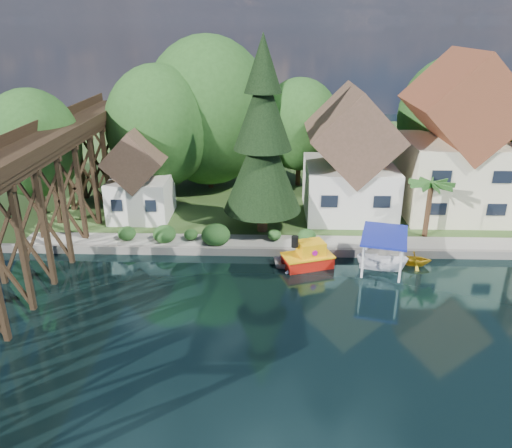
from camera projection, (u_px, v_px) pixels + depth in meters
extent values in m
plane|color=black|center=(266.00, 313.00, 30.22)|extent=(140.00, 140.00, 0.00)
cube|color=#2E491D|center=(270.00, 162.00, 61.59)|extent=(140.00, 52.00, 0.50)
cube|color=slate|center=(321.00, 252.00, 37.39)|extent=(60.00, 0.40, 0.62)
cube|color=gray|center=(345.00, 243.00, 38.45)|extent=(50.00, 2.60, 0.06)
cube|color=black|center=(19.00, 229.00, 32.13)|extent=(4.00, 0.36, 8.00)
cube|color=black|center=(41.00, 211.00, 35.09)|extent=(4.00, 0.36, 8.00)
cube|color=black|center=(59.00, 196.00, 38.05)|extent=(4.00, 0.36, 8.00)
cube|color=black|center=(74.00, 184.00, 41.01)|extent=(4.00, 0.36, 8.00)
cube|color=black|center=(88.00, 173.00, 43.97)|extent=(4.00, 0.36, 8.00)
cube|color=black|center=(99.00, 163.00, 46.93)|extent=(4.00, 0.36, 8.00)
cube|color=black|center=(110.00, 155.00, 49.89)|extent=(4.00, 0.36, 8.00)
cube|color=black|center=(119.00, 147.00, 52.86)|extent=(4.00, 0.36, 8.00)
cube|color=black|center=(2.00, 156.00, 33.24)|extent=(0.35, 44.00, 0.35)
cube|color=black|center=(54.00, 156.00, 33.14)|extent=(0.35, 44.00, 0.35)
cube|color=black|center=(28.00, 152.00, 33.07)|extent=(4.00, 44.00, 0.30)
cube|color=black|center=(56.00, 144.00, 32.81)|extent=(0.12, 44.00, 0.80)
cube|color=silver|center=(348.00, 189.00, 43.78)|extent=(7.50, 8.00, 4.50)
cube|color=#4D3829|center=(352.00, 133.00, 41.91)|extent=(7.64, 8.64, 7.64)
cube|color=black|center=(329.00, 201.00, 40.02)|extent=(1.35, 0.08, 1.00)
cube|color=black|center=(382.00, 202.00, 39.90)|extent=(1.35, 0.08, 1.00)
cube|color=beige|center=(452.00, 177.00, 43.61)|extent=(8.50, 8.50, 6.50)
cube|color=brown|center=(463.00, 104.00, 41.23)|extent=(8.65, 9.18, 8.65)
cube|color=black|center=(440.00, 188.00, 39.59)|extent=(1.53, 0.08, 1.00)
cube|color=black|center=(500.00, 189.00, 39.45)|extent=(1.53, 0.08, 1.00)
cube|color=silver|center=(141.00, 197.00, 43.10)|extent=(5.00, 5.00, 3.50)
cube|color=#4D3829|center=(138.00, 157.00, 41.76)|extent=(5.09, 5.40, 5.09)
cube|color=black|center=(117.00, 205.00, 40.73)|extent=(0.90, 0.08, 1.00)
cube|color=black|center=(151.00, 206.00, 40.65)|extent=(0.90, 0.08, 1.00)
cylinder|color=#382314|center=(163.00, 177.00, 47.05)|extent=(0.50, 0.50, 4.50)
ellipsoid|color=#22491A|center=(159.00, 127.00, 45.25)|extent=(4.40, 4.40, 5.06)
cylinder|color=#382314|center=(210.00, 164.00, 50.55)|extent=(0.50, 0.50, 4.95)
ellipsoid|color=#22491A|center=(208.00, 112.00, 48.58)|extent=(5.00, 5.00, 5.75)
cylinder|color=#382314|center=(298.00, 166.00, 51.39)|extent=(0.50, 0.50, 4.05)
ellipsoid|color=#22491A|center=(300.00, 125.00, 49.77)|extent=(4.00, 4.00, 4.60)
cylinder|color=#382314|center=(445.00, 165.00, 50.87)|extent=(0.50, 0.50, 4.50)
ellipsoid|color=#22491A|center=(452.00, 118.00, 49.08)|extent=(4.60, 4.60, 5.29)
cylinder|color=#382314|center=(41.00, 192.00, 43.72)|extent=(0.50, 0.50, 4.05)
ellipsoid|color=#22491A|center=(33.00, 144.00, 42.10)|extent=(4.00, 4.00, 4.60)
ellipsoid|color=#1C4318|center=(164.00, 232.00, 38.48)|extent=(1.98, 1.98, 1.53)
ellipsoid|color=#1C4318|center=(191.00, 233.00, 38.77)|extent=(1.54, 1.54, 1.19)
ellipsoid|color=#1C4318|center=(216.00, 233.00, 38.15)|extent=(2.20, 2.20, 1.70)
ellipsoid|color=#1C4318|center=(127.00, 232.00, 38.79)|extent=(1.76, 1.76, 1.36)
ellipsoid|color=#1C4318|center=(274.00, 234.00, 38.67)|extent=(1.54, 1.54, 1.19)
ellipsoid|color=#1C4318|center=(307.00, 235.00, 38.29)|extent=(1.76, 1.76, 1.36)
cylinder|color=#382314|center=(262.00, 214.00, 40.30)|extent=(0.84, 0.84, 2.81)
cone|color=black|center=(263.00, 164.00, 38.70)|extent=(6.18, 6.18, 7.49)
cone|color=black|center=(263.00, 109.00, 37.11)|extent=(4.50, 4.50, 6.09)
cone|color=black|center=(263.00, 63.00, 35.87)|extent=(2.81, 2.81, 4.22)
cylinder|color=#382314|center=(428.00, 212.00, 38.97)|extent=(0.41, 0.41, 4.14)
ellipsoid|color=#1D4B19|center=(432.00, 184.00, 38.12)|extent=(3.81, 3.81, 0.94)
cube|color=#B3150B|center=(307.00, 262.00, 35.77)|extent=(3.80, 2.81, 0.91)
cube|color=#EFA50C|center=(308.00, 255.00, 35.58)|extent=(3.95, 2.96, 0.11)
cube|color=#EFA50C|center=(311.00, 249.00, 35.47)|extent=(2.16, 1.87, 1.13)
cylinder|color=black|center=(295.00, 242.00, 34.85)|extent=(0.50, 0.50, 0.79)
cylinder|color=#A40C80|center=(315.00, 253.00, 34.84)|extent=(0.42, 0.22, 0.41)
cylinder|color=#A40C80|center=(307.00, 245.00, 36.09)|extent=(0.42, 0.22, 0.41)
cylinder|color=#A40C80|center=(323.00, 247.00, 35.71)|extent=(0.22, 0.42, 0.41)
imported|color=white|center=(302.00, 260.00, 35.99)|extent=(4.30, 3.29, 0.83)
imported|color=white|center=(382.00, 262.00, 35.04)|extent=(3.74, 2.15, 1.36)
cube|color=navy|center=(385.00, 236.00, 34.27)|extent=(3.98, 4.96, 0.16)
cylinder|color=white|center=(401.00, 266.00, 32.72)|extent=(0.16, 0.16, 2.45)
cylinder|color=white|center=(402.00, 243.00, 36.11)|extent=(0.16, 0.16, 2.45)
cylinder|color=white|center=(363.00, 261.00, 33.35)|extent=(0.16, 0.16, 2.45)
cylinder|color=white|center=(367.00, 239.00, 36.74)|extent=(0.16, 0.16, 2.45)
imported|color=gold|center=(415.00, 258.00, 35.91)|extent=(2.58, 2.32, 1.20)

